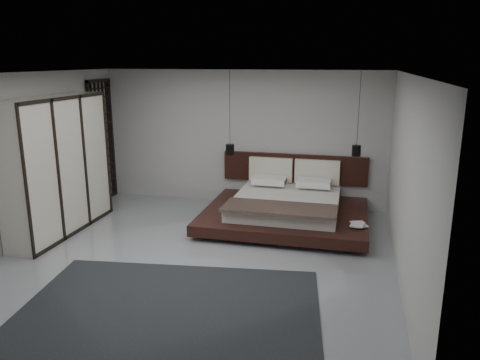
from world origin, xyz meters
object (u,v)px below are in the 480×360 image
(lattice_screen, at_px, (102,141))
(bed, at_px, (286,207))
(pendant_right, at_px, (356,150))
(wardrobe, at_px, (58,166))
(rug, at_px, (168,312))
(pendant_left, at_px, (230,149))

(lattice_screen, height_order, bed, lattice_screen)
(pendant_right, distance_m, wardrobe, 5.39)
(bed, distance_m, wardrobe, 4.17)
(rug, bearing_deg, wardrobe, 143.05)
(lattice_screen, distance_m, bed, 4.23)
(bed, relative_size, pendant_left, 1.81)
(lattice_screen, relative_size, rug, 0.71)
(lattice_screen, distance_m, pendant_left, 2.85)
(wardrobe, relative_size, rug, 0.67)
(pendant_left, relative_size, rug, 0.45)
(pendant_right, relative_size, rug, 0.42)
(wardrobe, bearing_deg, lattice_screen, 97.29)
(pendant_right, distance_m, rug, 4.81)
(lattice_screen, relative_size, bed, 0.87)
(pendant_left, xyz_separation_m, wardrobe, (-2.60, -1.90, -0.07))
(bed, bearing_deg, wardrobe, -159.64)
(bed, distance_m, rug, 3.73)
(pendant_right, bearing_deg, bed, -158.28)
(lattice_screen, distance_m, rug, 5.37)
(pendant_left, height_order, rug, pendant_left)
(bed, xyz_separation_m, pendant_right, (1.22, 0.49, 1.05))
(bed, height_order, wardrobe, wardrobe)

